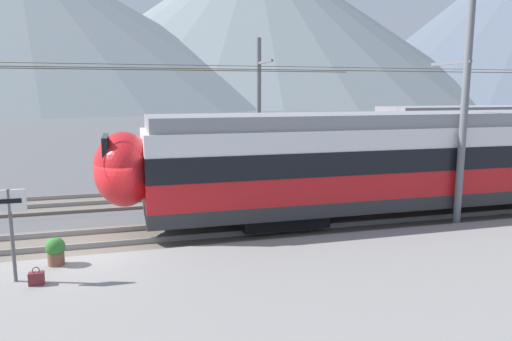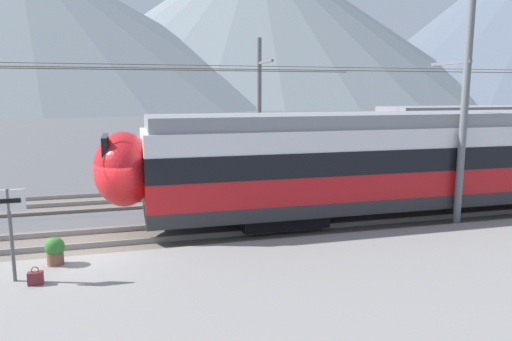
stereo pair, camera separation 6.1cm
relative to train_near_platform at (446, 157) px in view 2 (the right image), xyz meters
The scene contains 12 objects.
ground_plane 12.59m from the train_near_platform, behind, with size 400.00×400.00×0.00m, color #565659.
platform_slab 13.59m from the train_near_platform, 156.58° to the right, with size 120.00×6.71×0.34m, color gray.
track_near 12.51m from the train_near_platform, behind, with size 120.00×3.00×0.28m.
track_far 13.71m from the train_near_platform, 155.57° to the left, with size 120.00×3.00×0.28m.
train_near_platform is the anchor object (origin of this frame).
catenary_mast_mid 2.36m from the train_near_platform, 113.72° to the right, with size 38.23×1.96×7.45m.
catenary_mast_far_side 9.06m from the train_near_platform, 123.48° to the left, with size 38.23×2.29×7.09m.
platform_sign 14.18m from the train_near_platform, 166.17° to the right, with size 0.70×0.08×2.12m.
handbag_near_sign 13.90m from the train_near_platform, 164.34° to the right, with size 0.32×0.18×0.41m.
potted_plant_by_shelter 13.34m from the train_near_platform, 169.07° to the right, with size 0.47×0.47×0.70m.
mountain_left_ridge 174.58m from the train_near_platform, 104.51° to the left, with size 192.03×192.03×53.27m, color slate.
mountain_central_peak 197.57m from the train_near_platform, 76.62° to the left, with size 194.80×194.80×67.32m, color slate.
Camera 2 is at (1.11, -13.37, 4.58)m, focal length 33.36 mm.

